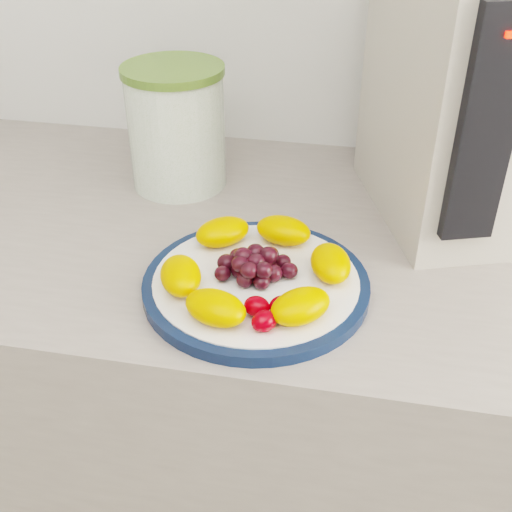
# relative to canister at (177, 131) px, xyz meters

# --- Properties ---
(counter) EXTENTS (3.50, 0.60, 0.90)m
(counter) POSITION_rel_canister_xyz_m (0.24, -0.11, -0.54)
(counter) COLOR gray
(counter) RESTS_ON floor
(cabinet_face) EXTENTS (3.48, 0.58, 0.84)m
(cabinet_face) POSITION_rel_canister_xyz_m (0.24, -0.11, -0.57)
(cabinet_face) COLOR #8C6753
(cabinet_face) RESTS_ON floor
(plate_rim) EXTENTS (0.28, 0.28, 0.01)m
(plate_rim) POSITION_rel_canister_xyz_m (0.17, -0.26, -0.08)
(plate_rim) COLOR #0D1C3C
(plate_rim) RESTS_ON counter
(plate_face) EXTENTS (0.25, 0.25, 0.02)m
(plate_face) POSITION_rel_canister_xyz_m (0.17, -0.26, -0.08)
(plate_face) COLOR white
(plate_face) RESTS_ON counter
(canister) EXTENTS (0.19, 0.19, 0.18)m
(canister) POSITION_rel_canister_xyz_m (0.00, 0.00, 0.00)
(canister) COLOR #38681A
(canister) RESTS_ON counter
(canister_lid) EXTENTS (0.19, 0.19, 0.01)m
(canister_lid) POSITION_rel_canister_xyz_m (0.00, 0.00, 0.09)
(canister_lid) COLOR #54742B
(canister_lid) RESTS_ON canister
(appliance_body) EXTENTS (0.30, 0.35, 0.37)m
(appliance_body) POSITION_rel_canister_xyz_m (0.42, -0.00, 0.10)
(appliance_body) COLOR #B5AC9C
(appliance_body) RESTS_ON counter
(appliance_panel) EXTENTS (0.07, 0.04, 0.28)m
(appliance_panel) POSITION_rel_canister_xyz_m (0.42, -0.17, 0.10)
(appliance_panel) COLOR black
(appliance_panel) RESTS_ON appliance_body
(appliance_led) EXTENTS (0.01, 0.01, 0.01)m
(appliance_led) POSITION_rel_canister_xyz_m (0.42, -0.18, 0.21)
(appliance_led) COLOR #FF0C05
(appliance_led) RESTS_ON appliance_panel
(fruit_plate) EXTENTS (0.24, 0.24, 0.04)m
(fruit_plate) POSITION_rel_canister_xyz_m (0.17, -0.26, -0.05)
(fruit_plate) COLOR #FF8A00
(fruit_plate) RESTS_ON plate_face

